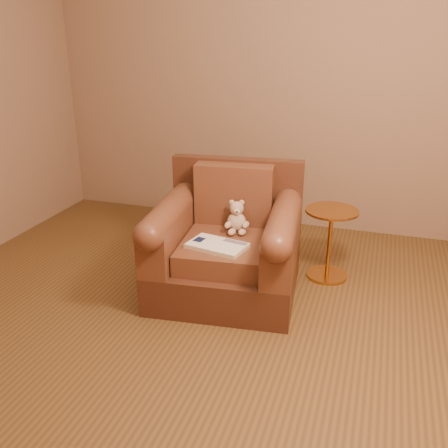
% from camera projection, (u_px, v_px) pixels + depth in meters
% --- Properties ---
extents(floor, '(4.00, 4.00, 0.00)m').
position_uv_depth(floor, '(189.00, 335.00, 2.97)').
color(floor, brown).
rests_on(floor, ground).
extents(room, '(4.02, 4.02, 2.71)m').
position_uv_depth(room, '(179.00, 26.00, 2.34)').
color(room, '#916F59').
rests_on(room, ground).
extents(armchair, '(1.03, 0.99, 0.85)m').
position_uv_depth(armchair, '(227.00, 245.00, 3.39)').
color(armchair, '#492618').
rests_on(armchair, floor).
extents(teddy_bear, '(0.16, 0.19, 0.22)m').
position_uv_depth(teddy_bear, '(237.00, 220.00, 3.39)').
color(teddy_bear, tan).
rests_on(teddy_bear, armchair).
extents(guidebook, '(0.40, 0.29, 0.03)m').
position_uv_depth(guidebook, '(217.00, 246.00, 3.16)').
color(guidebook, beige).
rests_on(guidebook, armchair).
extents(side_table, '(0.37, 0.37, 0.52)m').
position_uv_depth(side_table, '(329.00, 241.00, 3.57)').
color(side_table, '#C18335').
rests_on(side_table, floor).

